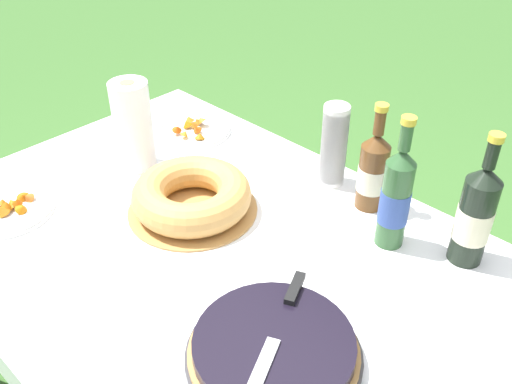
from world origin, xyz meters
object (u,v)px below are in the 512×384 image
at_px(cider_bottle_green, 395,198).
at_px(juice_bottle_red, 475,215).
at_px(cup_stack, 334,146).
at_px(cider_bottle_amber, 373,171).
at_px(serving_knife, 279,327).
at_px(bundt_cake, 192,196).
at_px(snack_plate_near, 194,129).
at_px(paper_towel_roll, 133,126).
at_px(snack_plate_left, 9,209).
at_px(berry_tart, 274,351).

relative_size(cider_bottle_green, juice_bottle_red, 1.02).
xyz_separation_m(cup_stack, cider_bottle_green, (0.27, -0.11, 0.01)).
bearing_deg(cider_bottle_amber, serving_knife, -73.80).
distance_m(bundt_cake, cup_stack, 0.41).
height_order(cider_bottle_amber, snack_plate_near, cider_bottle_amber).
xyz_separation_m(serving_knife, paper_towel_roll, (-0.76, 0.22, 0.07)).
bearing_deg(cider_bottle_green, cup_stack, 157.53).
height_order(serving_knife, cup_stack, cup_stack).
xyz_separation_m(cider_bottle_amber, snack_plate_left, (-0.66, -0.69, -0.10)).
distance_m(cider_bottle_amber, snack_plate_near, 0.65).
relative_size(bundt_cake, cider_bottle_green, 1.00).
distance_m(cider_bottle_green, juice_bottle_red, 0.18).
bearing_deg(cup_stack, berry_tart, -61.75).
height_order(cider_bottle_amber, snack_plate_left, cider_bottle_amber).
distance_m(berry_tart, bundt_cake, 0.53).
bearing_deg(snack_plate_left, bundt_cake, 45.31).
bearing_deg(cider_bottle_amber, paper_towel_roll, -152.88).
relative_size(serving_knife, snack_plate_near, 1.48).
height_order(cider_bottle_green, cider_bottle_amber, cider_bottle_green).
distance_m(cider_bottle_amber, juice_bottle_red, 0.29).
xyz_separation_m(juice_bottle_red, paper_towel_roll, (-0.90, -0.29, 0.00)).
xyz_separation_m(snack_plate_left, paper_towel_roll, (0.05, 0.38, 0.12)).
bearing_deg(bundt_cake, cider_bottle_green, 29.65).
bearing_deg(paper_towel_roll, snack_plate_left, -97.94).
relative_size(berry_tart, snack_plate_near, 1.47).
bearing_deg(cider_bottle_green, serving_knife, -86.15).
bearing_deg(snack_plate_near, berry_tart, -31.28).
bearing_deg(serving_knife, bundt_cake, -135.73).
height_order(serving_knife, snack_plate_near, serving_knife).
bearing_deg(cider_bottle_amber, snack_plate_near, -174.30).
bearing_deg(snack_plate_near, cup_stack, 9.24).
relative_size(cup_stack, juice_bottle_red, 0.71).
distance_m(bundt_cake, paper_towel_roll, 0.30).
distance_m(cider_bottle_amber, paper_towel_roll, 0.68).
bearing_deg(cup_stack, snack_plate_near, -170.76).
height_order(snack_plate_near, snack_plate_left, same).
relative_size(snack_plate_near, snack_plate_left, 1.01).
height_order(cup_stack, cider_bottle_amber, cider_bottle_amber).
height_order(bundt_cake, snack_plate_left, bundt_cake).
bearing_deg(paper_towel_roll, juice_bottle_red, 18.13).
bearing_deg(juice_bottle_red, berry_tart, -102.78).
bearing_deg(paper_towel_roll, cup_stack, 35.18).
xyz_separation_m(berry_tart, paper_towel_roll, (-0.77, 0.24, 0.11)).
bearing_deg(bundt_cake, cup_stack, 63.78).
bearing_deg(serving_knife, paper_towel_roll, -130.53).
relative_size(juice_bottle_red, paper_towel_roll, 1.26).
bearing_deg(cup_stack, cider_bottle_green, -22.47).
bearing_deg(snack_plate_left, cider_bottle_amber, 46.22).
xyz_separation_m(bundt_cake, snack_plate_left, (-0.34, -0.34, -0.04)).
height_order(serving_knife, cider_bottle_green, cider_bottle_green).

